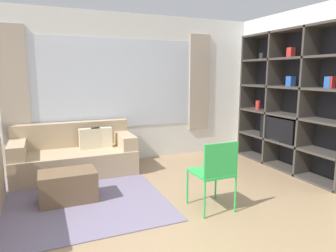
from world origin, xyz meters
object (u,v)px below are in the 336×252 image
Objects in this scene: shelving_unit at (291,102)px; couch_main at (75,156)px; ottoman at (68,186)px; folding_chair at (215,169)px.

shelving_unit is 1.24× the size of couch_main.
folding_chair is (1.59, -0.97, 0.32)m from ottoman.
folding_chair is (1.38, -2.06, 0.21)m from couch_main.
couch_main is 2.70× the size of ottoman.
couch_main is 2.19× the size of folding_chair.
folding_chair reaches higher than couch_main.
folding_chair is at bearing -31.31° from ottoman.
shelving_unit reaches higher than folding_chair.
ottoman is 1.89m from folding_chair.
ottoman is at bearing -100.76° from couch_main.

